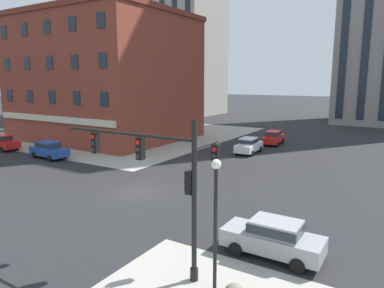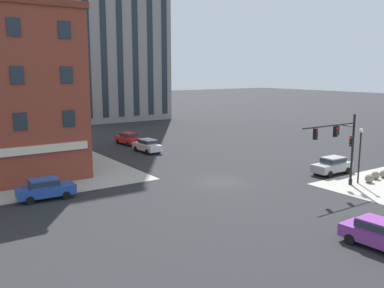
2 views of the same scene
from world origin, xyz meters
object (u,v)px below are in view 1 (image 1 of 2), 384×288
at_px(traffic_signal_main, 169,176).
at_px(car_cross_westbound, 2,142).
at_px(street_lamp_corner_near, 216,209).
at_px(car_main_southbound_far, 273,237).
at_px(car_cross_eastbound, 273,137).
at_px(car_parked_curb, 249,145).
at_px(car_main_northbound_far, 49,149).

relative_size(traffic_signal_main, car_cross_westbound, 1.54).
xyz_separation_m(street_lamp_corner_near, car_main_southbound_far, (1.02, 3.58, -2.25)).
relative_size(car_main_southbound_far, car_cross_eastbound, 0.97).
height_order(traffic_signal_main, street_lamp_corner_near, traffic_signal_main).
xyz_separation_m(traffic_signal_main, car_parked_curb, (-6.33, 23.54, -3.08)).
bearing_deg(car_main_northbound_far, car_cross_eastbound, 49.18).
bearing_deg(traffic_signal_main, car_cross_westbound, 160.70).
distance_m(traffic_signal_main, street_lamp_corner_near, 2.44).
bearing_deg(car_main_southbound_far, car_cross_eastbound, 108.82).
xyz_separation_m(traffic_signal_main, car_cross_westbound, (-30.58, 10.71, -3.08)).
distance_m(car_cross_eastbound, car_cross_westbound, 31.38).
bearing_deg(car_parked_curb, street_lamp_corner_near, -70.18).
bearing_deg(car_main_northbound_far, street_lamp_corner_near, -24.20).
xyz_separation_m(car_main_southbound_far, car_cross_westbound, (-33.87, 7.44, 0.00)).
height_order(car_main_northbound_far, car_main_southbound_far, same).
distance_m(street_lamp_corner_near, car_parked_curb, 25.45).
distance_m(car_main_southbound_far, car_cross_eastbound, 28.21).
relative_size(street_lamp_corner_near, car_main_northbound_far, 1.11).
bearing_deg(street_lamp_corner_near, car_main_southbound_far, 74.14).
relative_size(car_main_northbound_far, car_cross_westbound, 1.02).
relative_size(car_main_northbound_far, car_cross_eastbound, 1.00).
distance_m(traffic_signal_main, car_cross_westbound, 32.55).
xyz_separation_m(car_main_southbound_far, car_parked_curb, (-9.61, 20.27, 0.00)).
height_order(car_main_northbound_far, car_cross_eastbound, same).
height_order(street_lamp_corner_near, car_cross_westbound, street_lamp_corner_near).
relative_size(street_lamp_corner_near, car_cross_eastbound, 1.10).
distance_m(street_lamp_corner_near, car_main_northbound_far, 27.14).
height_order(traffic_signal_main, car_main_southbound_far, traffic_signal_main).
distance_m(traffic_signal_main, car_main_southbound_far, 5.57).
bearing_deg(car_cross_westbound, car_main_southbound_far, -12.38).
distance_m(traffic_signal_main, car_parked_curb, 24.57).
relative_size(car_main_northbound_far, car_main_southbound_far, 1.02).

